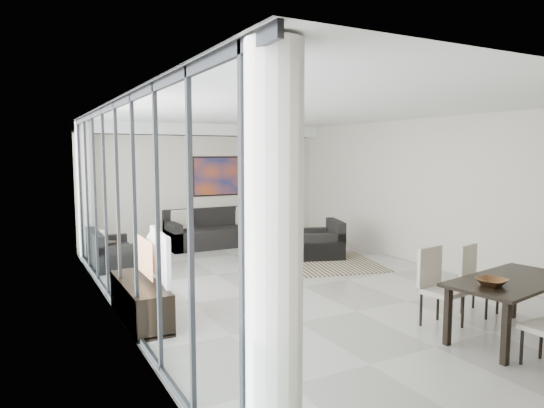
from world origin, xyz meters
TOP-DOWN VIEW (x-y plane):
  - room_shell at (0.46, 0.00)m, footprint 6.00×9.00m
  - window_wall at (-2.86, 0.00)m, footprint 0.37×8.95m
  - soffit at (0.00, 4.30)m, footprint 5.98×0.40m
  - painting at (0.50, 4.47)m, footprint 1.68×0.04m
  - chandelier at (0.30, 2.50)m, footprint 0.66×0.66m
  - rug at (1.08, 1.22)m, footprint 2.82×2.41m
  - coffee_table at (0.59, 2.16)m, footprint 0.96×0.96m
  - bowl_coffee at (0.52, 2.23)m, footprint 0.25×0.25m
  - sofa_main at (0.12, 4.08)m, footprint 2.43×0.99m
  - loveseat at (-2.54, 3.05)m, footprint 0.80×1.43m
  - armchair at (1.59, 1.79)m, footprint 1.15×1.18m
  - side_table at (-2.65, 2.85)m, footprint 0.38×0.38m
  - tv_console at (-2.76, -0.34)m, footprint 0.47×1.67m
  - television at (-2.60, -0.35)m, footprint 0.25×1.16m
  - dining_table at (0.99, -3.10)m, footprint 1.86×1.14m
  - dining_chair_nw at (0.56, -2.34)m, footprint 0.53×0.53m
  - dining_chair_ne at (1.42, -2.24)m, footprint 0.52×0.52m
  - bowl_dining at (0.54, -3.17)m, footprint 0.38×0.38m

SIDE VIEW (x-z plane):
  - rug at x=1.08m, z-range 0.00..0.01m
  - coffee_table at x=0.59m, z-range 0.02..0.36m
  - loveseat at x=-2.54m, z-range -0.11..0.60m
  - tv_console at x=-2.76m, z-range 0.00..0.52m
  - armchair at x=1.59m, z-range -0.12..0.66m
  - sofa_main at x=0.12m, z-range -0.14..0.74m
  - side_table at x=-2.65m, z-range 0.09..0.62m
  - bowl_coffee at x=0.52m, z-range 0.34..0.40m
  - dining_chair_ne at x=1.42m, z-range 0.07..1.01m
  - dining_chair_nw at x=0.56m, z-range 0.08..1.08m
  - dining_table at x=0.99m, z-range 0.28..1.00m
  - bowl_dining at x=0.54m, z-range 0.73..0.81m
  - television at x=-2.60m, z-range 0.52..1.18m
  - room_shell at x=0.46m, z-range 0.00..2.90m
  - window_wall at x=-2.86m, z-range 0.02..2.92m
  - painting at x=0.50m, z-range 1.16..2.14m
  - chandelier at x=0.30m, z-range 2.00..2.71m
  - soffit at x=0.00m, z-range 2.64..2.90m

